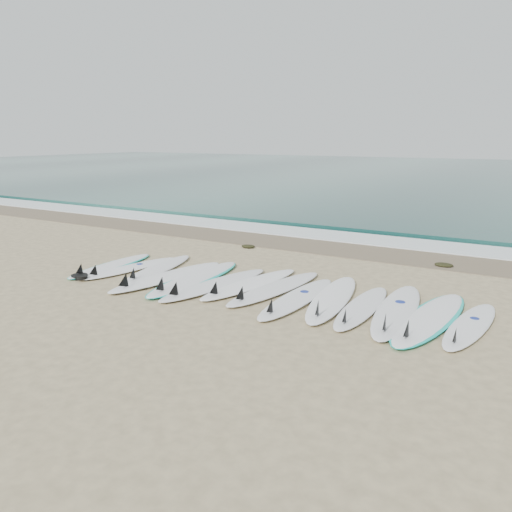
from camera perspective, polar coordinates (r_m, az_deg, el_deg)
The scene contains 22 objects.
ground at distance 9.19m, azimuth 0.24°, elevation -4.00°, with size 120.00×120.00×0.00m, color tan.
ocean at distance 40.44m, azimuth 24.05°, elevation 8.48°, with size 120.00×55.00×0.03m, color #21514A.
wet_sand_band at distance 12.79m, azimuth 9.40°, elevation 0.87°, with size 120.00×1.80×0.01m, color brown.
foam_band at distance 14.08m, azimuth 11.44°, elevation 2.00°, with size 120.00×1.40×0.04m, color silver.
wave_crest at distance 15.48m, azimuth 13.24°, elevation 3.06°, with size 120.00×1.00×0.10m, color #21514A.
surfboard_0 at distance 11.23m, azimuth -16.30°, elevation -1.06°, with size 0.69×2.44×0.31m.
surfboard_1 at distance 10.90m, azimuth -14.40°, elevation -1.34°, with size 0.88×2.44×0.31m.
surfboard_2 at distance 10.68m, azimuth -11.27°, elevation -1.46°, with size 0.96×2.61×0.33m.
surfboard_3 at distance 10.03m, azimuth -10.32°, elevation -2.34°, with size 1.02×2.92×0.37m.
surfboard_4 at distance 9.86m, azimuth -7.10°, elevation -2.55°, with size 0.80×2.93×0.37m.
surfboard_5 at distance 9.40m, azimuth -4.93°, elevation -3.27°, with size 1.04×2.83×0.36m.
surfboard_6 at distance 9.40m, azimuth -0.87°, elevation -3.22°, with size 1.01×2.72×0.34m.
surfboard_7 at distance 9.14m, azimuth 2.01°, elevation -3.72°, with size 0.96×2.78×0.35m.
surfboard_8 at distance 8.62m, azimuth 4.60°, elevation -4.85°, with size 0.59×2.66×0.34m.
surfboard_9 at distance 8.67m, azimuth 8.62°, elevation -4.82°, with size 0.99×2.87×0.36m.
surfboard_10 at distance 8.34m, azimuth 11.91°, elevation -5.77°, with size 0.57×2.46×0.31m.
surfboard_11 at distance 8.30m, azimuth 15.74°, elevation -6.02°, with size 0.85×2.93×0.37m.
surfboard_12 at distance 8.15m, azimuth 19.21°, elevation -6.73°, with size 1.00×2.94×0.37m.
surfboard_13 at distance 8.05m, azimuth 23.21°, elevation -7.34°, with size 0.75×2.38×0.30m.
seaweed_near at distance 12.72m, azimuth -0.90°, elevation 1.12°, with size 0.36×0.28×0.07m, color black.
seaweed_far at distance 11.62m, azimuth 20.68°, elevation -0.95°, with size 0.39×0.31×0.08m, color black.
leash_coil at distance 10.52m, azimuth -19.46°, elevation -2.24°, with size 0.46×0.36×0.11m.
Camera 1 is at (4.35, -7.61, 2.77)m, focal length 35.00 mm.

